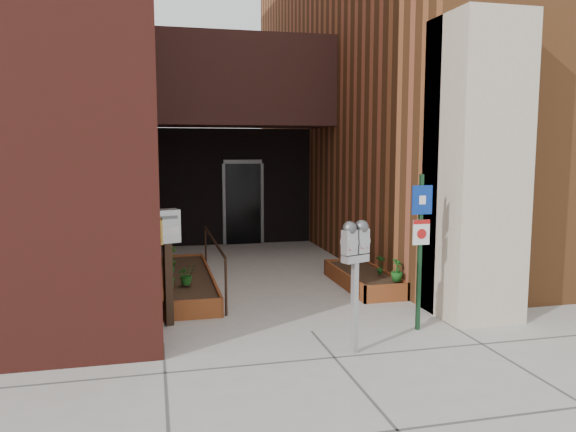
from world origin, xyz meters
TOP-DOWN VIEW (x-y plane):
  - ground at (0.00, 0.00)m, footprint 80.00×80.00m
  - architecture at (-0.18, 6.89)m, footprint 20.00×14.60m
  - planter_left at (-1.55, 2.70)m, footprint 0.90×3.60m
  - planter_right at (1.60, 2.20)m, footprint 0.80×2.20m
  - handrail at (-1.05, 2.65)m, footprint 0.04×3.34m
  - parking_meter at (0.29, -0.90)m, footprint 0.38×0.26m
  - sign_post at (1.46, -0.28)m, footprint 0.30×0.07m
  - payment_dropbox at (-1.90, 0.75)m, footprint 0.38×0.33m
  - shrub_left_a at (-1.58, 1.88)m, footprint 0.38×0.38m
  - shrub_left_b at (-1.85, 1.77)m, footprint 0.23×0.23m
  - shrub_left_c at (-1.84, 3.79)m, footprint 0.25×0.25m
  - shrub_left_d at (-1.76, 3.31)m, footprint 0.29×0.29m
  - shrub_right_a at (1.85, 1.30)m, footprint 0.29×0.29m
  - shrub_right_b at (1.78, 1.82)m, footprint 0.26×0.26m
  - shrub_right_c at (1.85, 3.08)m, footprint 0.31×0.31m

SIDE VIEW (x-z plane):
  - ground at x=0.00m, z-range 0.00..0.00m
  - planter_left at x=-1.55m, z-range -0.02..0.28m
  - planter_right at x=1.60m, z-range -0.02..0.28m
  - shrub_right_c at x=1.85m, z-range 0.30..0.63m
  - shrub_left_b at x=-1.85m, z-range 0.30..0.64m
  - shrub_left_a at x=-1.58m, z-range 0.30..0.64m
  - shrub_left_c at x=-1.84m, z-range 0.30..0.65m
  - shrub_right_b at x=1.78m, z-range 0.30..0.65m
  - shrub_right_a at x=1.85m, z-range 0.30..0.67m
  - shrub_left_d at x=-1.76m, z-range 0.30..0.69m
  - handrail at x=-1.05m, z-range 0.30..1.20m
  - payment_dropbox at x=-1.90m, z-range 0.37..2.03m
  - parking_meter at x=0.29m, z-range 0.45..2.10m
  - sign_post at x=1.46m, z-range 0.25..2.41m
  - architecture at x=-0.18m, z-range -0.02..9.98m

